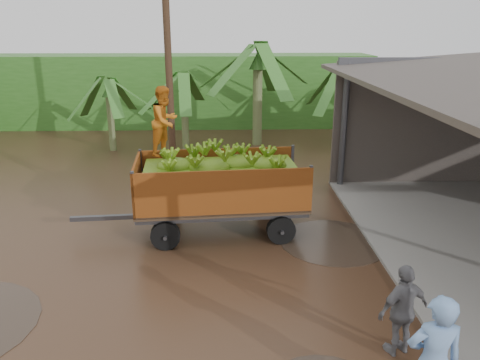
% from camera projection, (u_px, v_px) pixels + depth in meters
% --- Properties ---
extents(ground, '(100.00, 100.00, 0.00)m').
position_uv_depth(ground, '(153.00, 277.00, 9.84)').
color(ground, black).
rests_on(ground, ground).
extents(hedge_north, '(22.00, 3.00, 3.60)m').
position_uv_depth(hedge_north, '(157.00, 90.00, 24.38)').
color(hedge_north, '#2D661E').
rests_on(hedge_north, ground).
extents(banana_trailer, '(5.86, 2.35, 3.65)m').
position_uv_depth(banana_trailer, '(219.00, 183.00, 11.65)').
color(banana_trailer, '#A45117').
rests_on(banana_trailer, ground).
extents(man_grey, '(0.99, 0.67, 1.56)m').
position_uv_depth(man_grey, '(403.00, 310.00, 7.35)').
color(man_grey, slate).
rests_on(man_grey, ground).
extents(utility_pole, '(1.20, 0.24, 7.76)m').
position_uv_depth(utility_pole, '(168.00, 59.00, 15.74)').
color(utility_pole, '#47301E').
rests_on(utility_pole, ground).
extents(banana_plants, '(24.23, 20.95, 4.44)m').
position_uv_depth(banana_plants, '(22.00, 130.00, 14.91)').
color(banana_plants, '#2D661E').
rests_on(banana_plants, ground).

